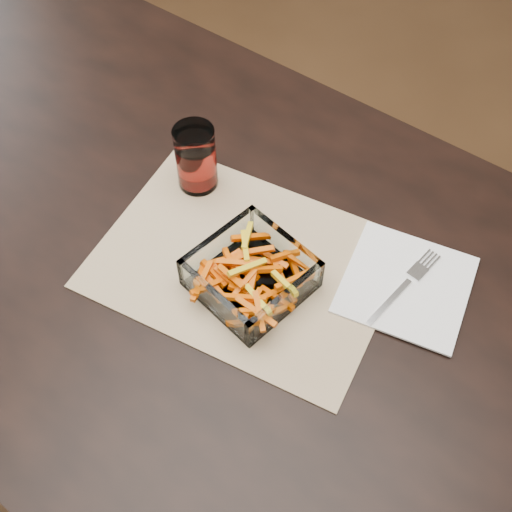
{
  "coord_description": "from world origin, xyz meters",
  "views": [
    {
      "loc": [
        0.42,
        -0.43,
        1.58
      ],
      "look_at": [
        0.09,
        0.02,
        0.78
      ],
      "focal_mm": 45.0,
      "sensor_mm": 36.0,
      "label": 1
    }
  ],
  "objects_px": {
    "fork": "(406,284)",
    "dining_table": "(205,280)",
    "glass_bowl": "(251,276)",
    "tumbler": "(196,160)"
  },
  "relations": [
    {
      "from": "tumbler",
      "to": "fork",
      "type": "bearing_deg",
      "value": 3.43
    },
    {
      "from": "fork",
      "to": "dining_table",
      "type": "bearing_deg",
      "value": -149.73
    },
    {
      "from": "dining_table",
      "to": "glass_bowl",
      "type": "height_order",
      "value": "glass_bowl"
    },
    {
      "from": "dining_table",
      "to": "fork",
      "type": "distance_m",
      "value": 0.34
    },
    {
      "from": "tumbler",
      "to": "dining_table",
      "type": "bearing_deg",
      "value": -48.77
    },
    {
      "from": "glass_bowl",
      "to": "tumbler",
      "type": "distance_m",
      "value": 0.23
    },
    {
      "from": "glass_bowl",
      "to": "tumbler",
      "type": "height_order",
      "value": "tumbler"
    },
    {
      "from": "dining_table",
      "to": "glass_bowl",
      "type": "distance_m",
      "value": 0.16
    },
    {
      "from": "dining_table",
      "to": "tumbler",
      "type": "xyz_separation_m",
      "value": [
        -0.09,
        0.11,
        0.15
      ]
    },
    {
      "from": "tumbler",
      "to": "glass_bowl",
      "type": "bearing_deg",
      "value": -30.04
    }
  ]
}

